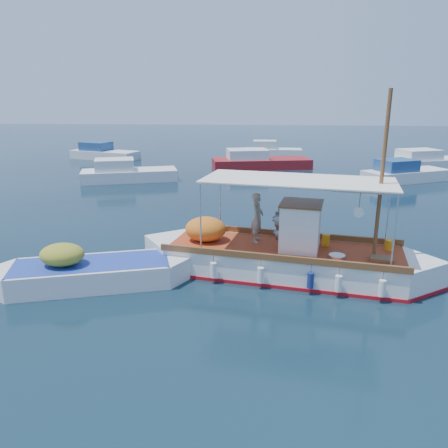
{
  "coord_description": "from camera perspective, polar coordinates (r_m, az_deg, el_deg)",
  "views": [
    {
      "loc": [
        -0.13,
        -13.89,
        5.86
      ],
      "look_at": [
        -1.26,
        0.0,
        1.76
      ],
      "focal_mm": 35.0,
      "sensor_mm": 36.0,
      "label": 1
    }
  ],
  "objects": [
    {
      "name": "ground",
      "position": [
        15.08,
        4.82,
        -6.54
      ],
      "size": [
        160.0,
        160.0,
        0.0
      ],
      "primitive_type": "plane",
      "color": "black",
      "rests_on": "ground"
    },
    {
      "name": "fishing_caique",
      "position": [
        15.05,
        7.56,
        -4.42
      ],
      "size": [
        10.12,
        4.19,
        6.29
      ],
      "rotation": [
        0.0,
        0.0,
        -0.19
      ],
      "color": "white",
      "rests_on": "ground"
    },
    {
      "name": "dinghy",
      "position": [
        14.76,
        -17.11,
        -6.32
      ],
      "size": [
        6.47,
        3.21,
        1.65
      ],
      "rotation": [
        0.0,
        0.0,
        0.29
      ],
      "color": "white",
      "rests_on": "ground"
    },
    {
      "name": "bg_boat_nw",
      "position": [
        32.12,
        -12.62,
        6.38
      ],
      "size": [
        7.05,
        4.27,
        1.8
      ],
      "rotation": [
        0.0,
        0.0,
        0.3
      ],
      "color": "silver",
      "rests_on": "ground"
    },
    {
      "name": "bg_boat_n",
      "position": [
        37.16,
        4.5,
        8.04
      ],
      "size": [
        8.52,
        4.41,
        1.8
      ],
      "rotation": [
        0.0,
        0.0,
        0.21
      ],
      "color": "maroon",
      "rests_on": "ground"
    },
    {
      "name": "bg_boat_ne",
      "position": [
        33.71,
        22.43,
        5.99
      ],
      "size": [
        6.61,
        4.69,
        1.8
      ],
      "rotation": [
        0.0,
        0.0,
        0.45
      ],
      "color": "silver",
      "rests_on": "ground"
    },
    {
      "name": "bg_boat_e",
      "position": [
        40.79,
        25.03,
        7.31
      ],
      "size": [
        8.2,
        5.03,
        1.8
      ],
      "rotation": [
        0.0,
        0.0,
        0.34
      ],
      "color": "silver",
      "rests_on": "ground"
    },
    {
      "name": "bg_boat_far_w",
      "position": [
        44.24,
        -15.5,
        8.84
      ],
      "size": [
        7.03,
        4.25,
        1.8
      ],
      "rotation": [
        0.0,
        0.0,
        -0.32
      ],
      "color": "silver",
      "rests_on": "ground"
    },
    {
      "name": "bg_boat_far_n",
      "position": [
        44.42,
        6.18,
        9.36
      ],
      "size": [
        5.63,
        2.04,
        1.8
      ],
      "rotation": [
        0.0,
        0.0,
        -0.01
      ],
      "color": "silver",
      "rests_on": "ground"
    }
  ]
}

